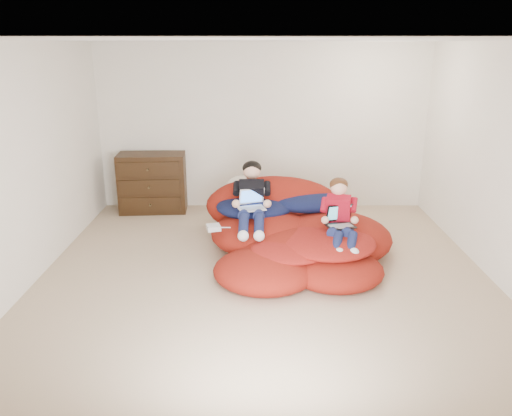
{
  "coord_description": "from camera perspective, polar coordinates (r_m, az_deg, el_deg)",
  "views": [
    {
      "loc": [
        -0.08,
        -5.12,
        2.46
      ],
      "look_at": [
        -0.09,
        0.24,
        0.7
      ],
      "focal_mm": 35.0,
      "sensor_mm": 36.0,
      "label": 1
    }
  ],
  "objects": [
    {
      "name": "older_boy",
      "position": [
        6.13,
        -0.49,
        1.32
      ],
      "size": [
        0.33,
        1.14,
        0.71
      ],
      "color": "black",
      "rests_on": "beanbag_pile"
    },
    {
      "name": "laptop_white",
      "position": [
        6.06,
        -0.5,
        0.58
      ],
      "size": [
        0.36,
        0.38,
        0.22
      ],
      "color": "silver",
      "rests_on": "older_boy"
    },
    {
      "name": "dresser",
      "position": [
        7.79,
        -11.73,
        2.86
      ],
      "size": [
        1.03,
        0.59,
        0.9
      ],
      "color": "#311E0D",
      "rests_on": "ground"
    },
    {
      "name": "laptop_black",
      "position": [
        5.76,
        9.58,
        -1.37
      ],
      "size": [
        0.35,
        0.36,
        0.22
      ],
      "color": "black",
      "rests_on": "younger_boy"
    },
    {
      "name": "younger_boy",
      "position": [
        5.75,
        9.6,
        -0.63
      ],
      "size": [
        0.36,
        0.88,
        0.69
      ],
      "color": "red",
      "rests_on": "beanbag_pile"
    },
    {
      "name": "beanbag_pile",
      "position": [
        6.12,
        4.39,
        -2.92
      ],
      "size": [
        2.34,
        2.38,
        0.87
      ],
      "color": "maroon",
      "rests_on": "ground"
    },
    {
      "name": "cream_pillow",
      "position": [
        6.77,
        -1.41,
        2.42
      ],
      "size": [
        0.49,
        0.31,
        0.31
      ],
      "primitive_type": "ellipsoid",
      "color": "#EFE4CF",
      "rests_on": "beanbag_pile"
    },
    {
      "name": "power_adapter",
      "position": [
        5.86,
        -4.88,
        -2.24
      ],
      "size": [
        0.19,
        0.19,
        0.06
      ],
      "primitive_type": "cube",
      "rotation": [
        0.0,
        0.0,
        0.26
      ],
      "color": "silver",
      "rests_on": "beanbag_pile"
    },
    {
      "name": "room_shell",
      "position": [
        5.59,
        0.96,
        -5.44
      ],
      "size": [
        5.1,
        5.1,
        2.77
      ],
      "color": "tan",
      "rests_on": "ground"
    }
  ]
}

